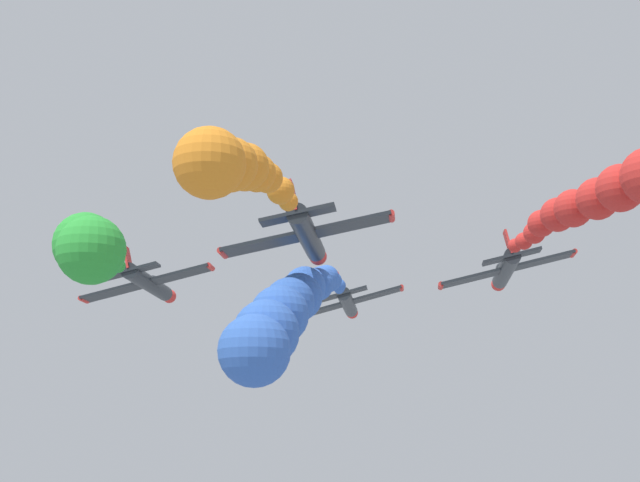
# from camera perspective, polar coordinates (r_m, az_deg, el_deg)

# --- Properties ---
(airplane_lead) EXTENTS (9.34, 10.35, 3.21)m
(airplane_lead) POSITION_cam_1_polar(r_m,az_deg,el_deg) (75.01, 1.74, -3.90)
(airplane_lead) COLOR #23282D
(smoke_trail_lead) EXTENTS (3.97, 29.15, 9.55)m
(smoke_trail_lead) POSITION_cam_1_polar(r_m,az_deg,el_deg) (46.81, -2.07, -4.46)
(smoke_trail_lead) COLOR blue
(airplane_left_inner) EXTENTS (9.38, 10.35, 3.12)m
(airplane_left_inner) POSITION_cam_1_polar(r_m,az_deg,el_deg) (64.84, -10.71, -2.61)
(airplane_left_inner) COLOR #23282D
(smoke_trail_left_inner) EXTENTS (7.18, 21.07, 5.33)m
(smoke_trail_left_inner) POSITION_cam_1_polar(r_m,az_deg,el_deg) (43.28, -14.41, -0.34)
(smoke_trail_left_inner) COLOR green
(airplane_right_inner) EXTENTS (9.39, 10.35, 3.09)m
(airplane_right_inner) POSITION_cam_1_polar(r_m,az_deg,el_deg) (63.35, 11.58, -1.76)
(airplane_right_inner) COLOR #23282D
(airplane_left_outer) EXTENTS (9.45, 10.35, 2.95)m
(airplane_left_outer) POSITION_cam_1_polar(r_m,az_deg,el_deg) (48.69, -0.79, 0.39)
(airplane_left_outer) COLOR #23282D
(smoke_trail_left_outer) EXTENTS (2.21, 15.75, 4.28)m
(smoke_trail_left_outer) POSITION_cam_1_polar(r_m,az_deg,el_deg) (31.11, -5.16, 4.49)
(smoke_trail_left_outer) COLOR orange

